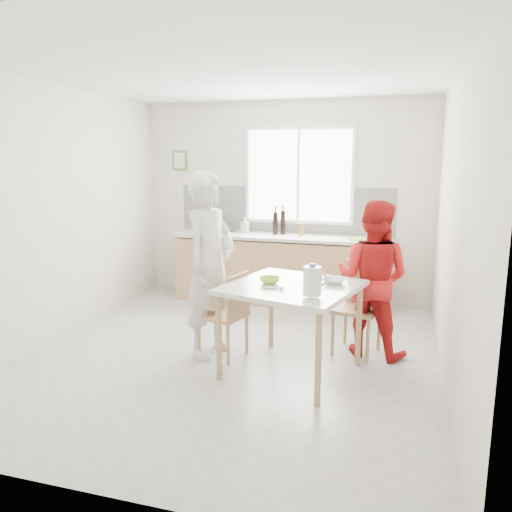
{
  "coord_description": "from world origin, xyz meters",
  "views": [
    {
      "loc": [
        1.57,
        -4.47,
        1.92
      ],
      "look_at": [
        0.2,
        0.2,
        0.97
      ],
      "focal_mm": 35.0,
      "sensor_mm": 36.0,
      "label": 1
    }
  ],
  "objects_px": {
    "person_red": "(372,279)",
    "bowl_white": "(334,281)",
    "dining_table": "(292,294)",
    "chair_left": "(228,311)",
    "milk_jug": "(313,281)",
    "wine_bottle_a": "(283,223)",
    "wine_bottle_b": "(275,223)",
    "person_white": "(210,265)",
    "bowl_green": "(270,280)",
    "chair_far": "(359,303)"
  },
  "relations": [
    {
      "from": "bowl_white",
      "to": "wine_bottle_a",
      "type": "bearing_deg",
      "value": 114.73
    },
    {
      "from": "person_white",
      "to": "wine_bottle_a",
      "type": "xyz_separation_m",
      "value": [
        0.23,
        2.08,
        0.17
      ]
    },
    {
      "from": "wine_bottle_b",
      "to": "dining_table",
      "type": "bearing_deg",
      "value": -72.18
    },
    {
      "from": "person_red",
      "to": "bowl_white",
      "type": "distance_m",
      "value": 0.59
    },
    {
      "from": "wine_bottle_a",
      "to": "wine_bottle_b",
      "type": "xyz_separation_m",
      "value": [
        -0.1,
        -0.03,
        -0.01
      ]
    },
    {
      "from": "chair_left",
      "to": "bowl_white",
      "type": "distance_m",
      "value": 1.08
    },
    {
      "from": "person_red",
      "to": "wine_bottle_b",
      "type": "height_order",
      "value": "person_red"
    },
    {
      "from": "chair_left",
      "to": "person_red",
      "type": "height_order",
      "value": "person_red"
    },
    {
      "from": "wine_bottle_b",
      "to": "bowl_green",
      "type": "bearing_deg",
      "value": -76.99
    },
    {
      "from": "bowl_white",
      "to": "wine_bottle_a",
      "type": "relative_size",
      "value": 0.62
    },
    {
      "from": "bowl_white",
      "to": "wine_bottle_a",
      "type": "distance_m",
      "value": 2.36
    },
    {
      "from": "bowl_green",
      "to": "milk_jug",
      "type": "height_order",
      "value": "milk_jug"
    },
    {
      "from": "chair_left",
      "to": "bowl_white",
      "type": "relative_size",
      "value": 4.26
    },
    {
      "from": "chair_far",
      "to": "wine_bottle_a",
      "type": "relative_size",
      "value": 2.84
    },
    {
      "from": "wine_bottle_b",
      "to": "wine_bottle_a",
      "type": "bearing_deg",
      "value": 15.91
    },
    {
      "from": "chair_far",
      "to": "person_white",
      "type": "bearing_deg",
      "value": -146.66
    },
    {
      "from": "chair_left",
      "to": "bowl_white",
      "type": "xyz_separation_m",
      "value": [
        1.02,
        -0.0,
        0.38
      ]
    },
    {
      "from": "bowl_green",
      "to": "wine_bottle_b",
      "type": "bearing_deg",
      "value": 103.01
    },
    {
      "from": "wine_bottle_b",
      "to": "person_white",
      "type": "bearing_deg",
      "value": -93.75
    },
    {
      "from": "milk_jug",
      "to": "wine_bottle_a",
      "type": "xyz_separation_m",
      "value": [
        -0.88,
        2.66,
        0.12
      ]
    },
    {
      "from": "person_white",
      "to": "wine_bottle_b",
      "type": "bearing_deg",
      "value": 10.54
    },
    {
      "from": "chair_far",
      "to": "bowl_green",
      "type": "height_order",
      "value": "chair_far"
    },
    {
      "from": "wine_bottle_a",
      "to": "person_red",
      "type": "bearing_deg",
      "value": -51.74
    },
    {
      "from": "person_red",
      "to": "wine_bottle_a",
      "type": "height_order",
      "value": "person_red"
    },
    {
      "from": "person_red",
      "to": "wine_bottle_b",
      "type": "distance_m",
      "value": 2.15
    },
    {
      "from": "person_white",
      "to": "wine_bottle_b",
      "type": "xyz_separation_m",
      "value": [
        0.13,
        2.06,
        0.16
      ]
    },
    {
      "from": "dining_table",
      "to": "chair_left",
      "type": "xyz_separation_m",
      "value": [
        -0.66,
        0.17,
        -0.27
      ]
    },
    {
      "from": "person_white",
      "to": "milk_jug",
      "type": "relative_size",
      "value": 6.96
    },
    {
      "from": "chair_left",
      "to": "chair_far",
      "type": "bearing_deg",
      "value": 128.33
    },
    {
      "from": "bowl_green",
      "to": "milk_jug",
      "type": "bearing_deg",
      "value": -37.91
    },
    {
      "from": "chair_far",
      "to": "wine_bottle_b",
      "type": "relative_size",
      "value": 3.03
    },
    {
      "from": "chair_far",
      "to": "wine_bottle_a",
      "type": "height_order",
      "value": "wine_bottle_a"
    },
    {
      "from": "wine_bottle_a",
      "to": "wine_bottle_b",
      "type": "distance_m",
      "value": 0.1
    },
    {
      "from": "dining_table",
      "to": "chair_left",
      "type": "height_order",
      "value": "chair_left"
    },
    {
      "from": "milk_jug",
      "to": "wine_bottle_b",
      "type": "bearing_deg",
      "value": 124.69
    },
    {
      "from": "dining_table",
      "to": "milk_jug",
      "type": "xyz_separation_m",
      "value": [
        0.24,
        -0.35,
        0.23
      ]
    },
    {
      "from": "dining_table",
      "to": "person_white",
      "type": "xyz_separation_m",
      "value": [
        -0.87,
        0.22,
        0.17
      ]
    },
    {
      "from": "person_white",
      "to": "wine_bottle_a",
      "type": "height_order",
      "value": "person_white"
    },
    {
      "from": "bowl_green",
      "to": "milk_jug",
      "type": "relative_size",
      "value": 0.7
    },
    {
      "from": "chair_left",
      "to": "milk_jug",
      "type": "relative_size",
      "value": 3.27
    },
    {
      "from": "bowl_green",
      "to": "wine_bottle_b",
      "type": "relative_size",
      "value": 0.61
    },
    {
      "from": "wine_bottle_b",
      "to": "milk_jug",
      "type": "bearing_deg",
      "value": -69.6
    },
    {
      "from": "chair_left",
      "to": "chair_far",
      "type": "distance_m",
      "value": 1.32
    },
    {
      "from": "person_red",
      "to": "milk_jug",
      "type": "height_order",
      "value": "person_red"
    },
    {
      "from": "chair_left",
      "to": "wine_bottle_a",
      "type": "height_order",
      "value": "wine_bottle_a"
    },
    {
      "from": "chair_left",
      "to": "wine_bottle_b",
      "type": "height_order",
      "value": "wine_bottle_b"
    },
    {
      "from": "bowl_green",
      "to": "milk_jug",
      "type": "distance_m",
      "value": 0.58
    },
    {
      "from": "chair_far",
      "to": "bowl_white",
      "type": "distance_m",
      "value": 0.67
    },
    {
      "from": "bowl_green",
      "to": "wine_bottle_b",
      "type": "distance_m",
      "value": 2.35
    },
    {
      "from": "person_red",
      "to": "wine_bottle_a",
      "type": "relative_size",
      "value": 4.82
    }
  ]
}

